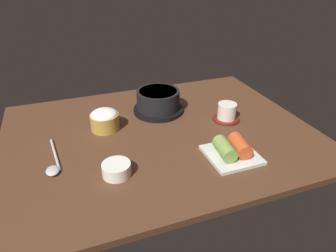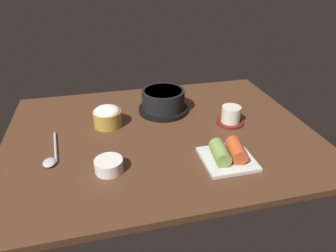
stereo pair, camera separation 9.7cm
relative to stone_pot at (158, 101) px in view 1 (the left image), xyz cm
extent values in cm
cube|color=#4C2D1C|center=(-4.23, -14.61, -5.18)|extent=(100.00, 76.00, 2.00)
cylinder|color=black|center=(0.00, 0.00, -3.43)|extent=(18.46, 18.46, 1.49)
cylinder|color=black|center=(0.00, 0.00, 0.76)|extent=(15.67, 15.67, 6.90)
cylinder|color=#D15619|center=(0.00, 0.00, 3.91)|extent=(13.79, 13.79, 0.60)
cylinder|color=#B78C38|center=(-20.83, -6.14, -1.47)|extent=(9.54, 9.54, 5.41)
ellipsoid|color=white|center=(-20.83, -6.14, 1.24)|extent=(8.78, 8.78, 3.34)
cylinder|color=maroon|center=(20.50, -14.38, -3.78)|extent=(9.37, 9.37, 0.80)
cylinder|color=silver|center=(20.50, -14.38, -0.63)|extent=(6.54, 6.54, 5.49)
cylinder|color=#C6D18C|center=(20.50, -14.38, 1.81)|extent=(5.56, 5.56, 0.40)
cube|color=silver|center=(10.81, -34.81, -3.68)|extent=(14.30, 14.30, 1.00)
cylinder|color=#7A9E47|center=(8.31, -34.81, -0.99)|extent=(5.30, 9.01, 4.37)
cylinder|color=#C64C23|center=(13.31, -34.81, -0.99)|extent=(5.66, 9.15, 4.37)
cylinder|color=white|center=(-22.25, -31.59, -2.43)|extent=(7.74, 7.74, 3.50)
cylinder|color=brown|center=(-22.25, -31.59, -0.98)|extent=(6.34, 6.34, 0.50)
cylinder|color=#B7B7BC|center=(-37.43, -16.58, -3.78)|extent=(2.55, 16.80, 0.80)
ellipsoid|color=#B7B7BC|center=(-38.30, -24.94, -3.46)|extent=(3.60, 4.68, 1.26)
camera|label=1|loc=(-31.31, -95.93, 46.89)|focal=32.18mm
camera|label=2|loc=(-22.02, -98.74, 46.89)|focal=32.18mm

